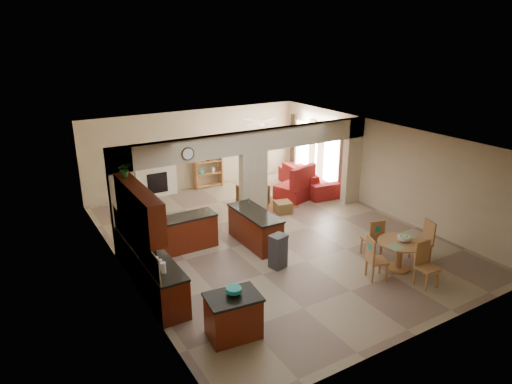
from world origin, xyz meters
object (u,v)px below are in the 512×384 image
dining_table (400,251)px  kitchen_island (233,316)px  sofa (308,178)px  armchair (253,195)px

dining_table → kitchen_island: bearing=-177.4°
kitchen_island → sofa: size_ratio=0.39×
sofa → dining_table: bearing=170.8°
sofa → armchair: bearing=106.3°
sofa → armchair: size_ratio=3.33×
kitchen_island → armchair: 6.67m
armchair → kitchen_island: bearing=44.1°
dining_table → armchair: bearing=99.3°
kitchen_island → sofa: (6.23, 5.99, -0.03)m
kitchen_island → dining_table: kitchen_island is taller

